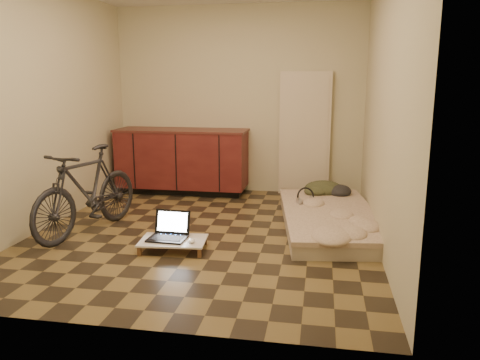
% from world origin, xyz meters
% --- Properties ---
extents(room_shell, '(3.50, 4.00, 2.60)m').
position_xyz_m(room_shell, '(0.00, 0.00, 1.30)').
color(room_shell, brown).
rests_on(room_shell, ground).
extents(cabinets, '(1.84, 0.62, 0.91)m').
position_xyz_m(cabinets, '(-0.75, 1.70, 0.47)').
color(cabinets, black).
rests_on(cabinets, ground).
extents(appliance_panel, '(0.70, 0.10, 1.70)m').
position_xyz_m(appliance_panel, '(0.95, 1.94, 0.85)').
color(appliance_panel, beige).
rests_on(appliance_panel, ground).
extents(bicycle, '(0.83, 1.61, 1.00)m').
position_xyz_m(bicycle, '(-1.20, -0.22, 0.50)').
color(bicycle, black).
rests_on(bicycle, ground).
extents(futon, '(1.27, 2.19, 0.18)m').
position_xyz_m(futon, '(1.30, 0.43, 0.09)').
color(futon, '#AFA28C').
rests_on(futon, ground).
extents(clothing_pile, '(0.58, 0.50, 0.21)m').
position_xyz_m(clothing_pile, '(1.28, 1.31, 0.28)').
color(clothing_pile, '#333820').
rests_on(clothing_pile, futon).
extents(headphones, '(0.33, 0.32, 0.16)m').
position_xyz_m(headphones, '(1.02, 0.74, 0.26)').
color(headphones, black).
rests_on(headphones, futon).
extents(lap_desk, '(0.65, 0.45, 0.10)m').
position_xyz_m(lap_desk, '(-0.17, -0.56, 0.09)').
color(lap_desk, brown).
rests_on(lap_desk, ground).
extents(laptop, '(0.36, 0.33, 0.24)m').
position_xyz_m(laptop, '(-0.22, -0.52, 0.15)').
color(laptop, black).
rests_on(laptop, lap_desk).
extents(mouse, '(0.09, 0.12, 0.04)m').
position_xyz_m(mouse, '(0.02, -0.61, 0.12)').
color(mouse, white).
rests_on(mouse, lap_desk).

